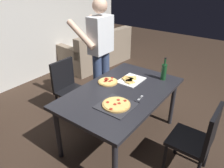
{
  "coord_description": "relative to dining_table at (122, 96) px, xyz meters",
  "views": [
    {
      "loc": [
        -1.93,
        -1.28,
        2.05
      ],
      "look_at": [
        0.0,
        0.15,
        0.8
      ],
      "focal_mm": 34.37,
      "sensor_mm": 36.0,
      "label": 1
    }
  ],
  "objects": [
    {
      "name": "wine_bottle",
      "position": [
        0.6,
        -0.27,
        0.19
      ],
      "size": [
        0.07,
        0.07,
        0.32
      ],
      "color": "#194723",
      "rests_on": "dining_table"
    },
    {
      "name": "ground_plane",
      "position": [
        0.0,
        0.0,
        -0.68
      ],
      "size": [
        12.0,
        12.0,
        0.0
      ],
      "primitive_type": "plane",
      "color": "#38281E"
    },
    {
      "name": "kitchen_scissors",
      "position": [
        -0.09,
        -0.28,
        0.08
      ],
      "size": [
        0.2,
        0.09,
        0.01
      ],
      "color": "silver",
      "rests_on": "dining_table"
    },
    {
      "name": "chair_near_camera",
      "position": [
        -0.0,
        -0.98,
        -0.17
      ],
      "size": [
        0.42,
        0.42,
        0.9
      ],
      "color": "black",
      "rests_on": "ground_plane"
    },
    {
      "name": "chair_far_side",
      "position": [
        0.0,
        0.98,
        -0.17
      ],
      "size": [
        0.42,
        0.42,
        0.9
      ],
      "color": "black",
      "rests_on": "ground_plane"
    },
    {
      "name": "pepperoni_pizza_on_tray",
      "position": [
        -0.32,
        -0.14,
        0.09
      ],
      "size": [
        0.37,
        0.37,
        0.04
      ],
      "color": "#2D2D33",
      "rests_on": "dining_table"
    },
    {
      "name": "person_serving_pizza",
      "position": [
        0.52,
        0.76,
        0.32
      ],
      "size": [
        0.55,
        0.54,
        1.75
      ],
      "color": "#38476B",
      "rests_on": "ground_plane"
    },
    {
      "name": "couch",
      "position": [
        1.89,
        1.99,
        -0.37
      ],
      "size": [
        1.78,
        1.02,
        0.85
      ],
      "color": "gray",
      "rests_on": "ground_plane"
    },
    {
      "name": "dining_table",
      "position": [
        0.0,
        0.0,
        0.0
      ],
      "size": [
        1.6,
        0.99,
        0.75
      ],
      "color": "#232328",
      "rests_on": "ground_plane"
    },
    {
      "name": "second_pizza_plain",
      "position": [
        0.08,
        0.28,
        0.08
      ],
      "size": [
        0.26,
        0.26,
        0.03
      ],
      "color": "tan",
      "rests_on": "dining_table"
    },
    {
      "name": "pizza_slices_on_towel",
      "position": [
        0.3,
        0.07,
        0.08
      ],
      "size": [
        0.36,
        0.28,
        0.03
      ],
      "color": "white",
      "rests_on": "dining_table"
    }
  ]
}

